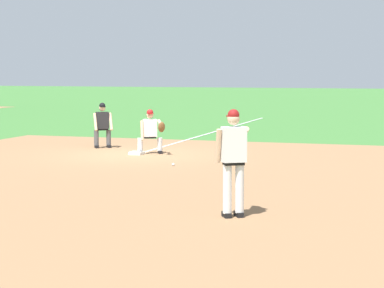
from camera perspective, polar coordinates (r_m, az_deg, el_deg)
ground_plane at (r=22.28m, az=-4.25°, el=-0.82°), size 160.00×160.00×0.00m
infield_dirt_patch at (r=17.53m, az=-1.54°, el=-2.57°), size 18.00×18.00×0.01m
foul_line_stripe at (r=30.58m, az=1.90°, el=0.99°), size 17.60×0.10×0.00m
first_base_bag at (r=22.27m, az=-4.25°, el=-0.70°), size 0.38×0.38×0.09m
baseball at (r=19.64m, az=-1.44°, el=-1.58°), size 0.07×0.07×0.07m
pitcher at (r=12.76m, az=3.21°, el=-0.92°), size 0.84×0.57×1.86m
first_baseman at (r=22.35m, az=-3.14°, el=1.10°), size 0.82×1.02×1.34m
umpire at (r=24.25m, az=-6.84°, el=1.57°), size 0.64×0.68×1.46m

